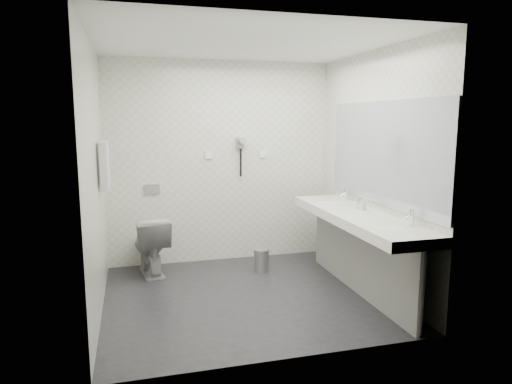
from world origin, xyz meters
name	(u,v)px	position (x,y,z in m)	size (l,w,h in m)	color
floor	(246,296)	(0.00, 0.00, 0.00)	(2.80, 2.80, 0.00)	#232227
ceiling	(245,43)	(0.00, 0.00, 2.50)	(2.80, 2.80, 0.00)	white
wall_back	(221,163)	(0.00, 1.30, 1.25)	(2.80, 2.80, 0.00)	silver
wall_front	(289,196)	(0.00, -1.30, 1.25)	(2.80, 2.80, 0.00)	silver
wall_left	(95,180)	(-1.40, 0.00, 1.25)	(2.60, 2.60, 0.00)	silver
wall_right	(373,171)	(1.40, 0.00, 1.25)	(2.60, 2.60, 0.00)	silver
vanity_counter	(357,217)	(1.12, -0.20, 0.80)	(0.55, 2.20, 0.10)	white
vanity_panel	(358,257)	(1.15, -0.20, 0.38)	(0.03, 2.15, 0.75)	gray
vanity_post_near	(421,293)	(1.18, -1.24, 0.38)	(0.06, 0.06, 0.75)	silver
vanity_post_far	(321,233)	(1.18, 0.84, 0.38)	(0.06, 0.06, 0.75)	silver
mirror	(383,153)	(1.39, -0.20, 1.45)	(0.02, 2.20, 1.05)	#B2BCC6
basin_near	(392,229)	(1.12, -0.85, 0.83)	(0.40, 0.31, 0.05)	white
basin_far	(331,203)	(1.12, 0.45, 0.83)	(0.40, 0.31, 0.05)	white
faucet_near	(412,217)	(1.32, -0.85, 0.92)	(0.04, 0.04, 0.15)	silver
faucet_far	(346,195)	(1.32, 0.45, 0.92)	(0.04, 0.04, 0.15)	silver
soap_bottle_a	(363,204)	(1.24, -0.09, 0.91)	(0.05, 0.05, 0.12)	white
soap_bottle_b	(361,206)	(1.24, -0.07, 0.89)	(0.07, 0.07, 0.09)	white
glass_left	(360,203)	(1.26, 0.00, 0.91)	(0.06, 0.06, 0.11)	silver
toilet	(150,245)	(-0.91, 0.98, 0.34)	(0.38, 0.68, 0.68)	white
flush_plate	(152,189)	(-0.85, 1.29, 0.95)	(0.18, 0.02, 0.12)	#B2B5BA
pedal_bin	(261,261)	(0.37, 0.71, 0.13)	(0.18, 0.18, 0.25)	#B2B5BA
bin_lid	(261,250)	(0.37, 0.71, 0.26)	(0.18, 0.18, 0.01)	#B2B5BA
towel_rail	(103,143)	(-1.35, 0.55, 1.55)	(0.02, 0.02, 0.62)	silver
towel_near	(104,166)	(-1.34, 0.41, 1.33)	(0.07, 0.24, 0.48)	silver
towel_far	(106,164)	(-1.34, 0.69, 1.33)	(0.07, 0.24, 0.48)	silver
dryer_cradle	(240,143)	(0.25, 1.27, 1.50)	(0.10, 0.04, 0.14)	#97969C
dryer_barrel	(242,140)	(0.25, 1.20, 1.53)	(0.08, 0.08, 0.14)	#97969C
dryer_cord	(241,163)	(0.25, 1.26, 1.25)	(0.02, 0.02, 0.35)	black
switch_plate_a	(209,155)	(-0.15, 1.29, 1.35)	(0.09, 0.02, 0.09)	white
switch_plate_b	(263,154)	(0.55, 1.29, 1.35)	(0.09, 0.02, 0.09)	white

